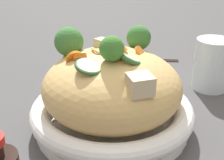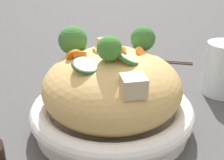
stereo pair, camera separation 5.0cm
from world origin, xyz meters
name	(u,v)px [view 1 (the left image)]	position (x,y,z in m)	size (l,w,h in m)	color
ground_plane	(112,126)	(0.00, 0.00, 0.00)	(3.00, 3.00, 0.00)	#454547
serving_bowl	(112,114)	(0.00, 0.00, 0.03)	(0.28, 0.28, 0.05)	white
noodle_heap	(112,86)	(0.00, 0.00, 0.08)	(0.23, 0.23, 0.13)	tan
broccoli_florets	(99,42)	(0.04, 0.01, 0.14)	(0.15, 0.18, 0.07)	#9FB56F
carrot_coins	(103,55)	(0.00, 0.02, 0.14)	(0.06, 0.13, 0.04)	orange
zucchini_slices	(111,61)	(-0.03, 0.01, 0.14)	(0.06, 0.12, 0.03)	beige
chicken_chunks	(129,73)	(-0.06, -0.01, 0.13)	(0.17, 0.04, 0.04)	#C9B690
chopsticks_pair	(137,59)	(0.28, -0.18, 0.00)	(0.11, 0.21, 0.01)	black
drinking_glass	(212,64)	(0.07, -0.26, 0.06)	(0.08, 0.08, 0.11)	silver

